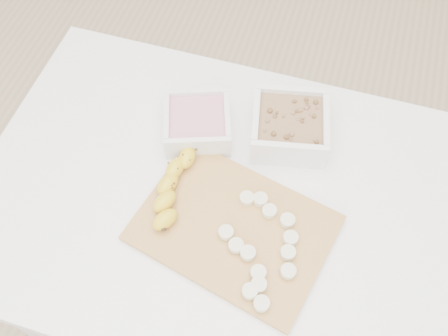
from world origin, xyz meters
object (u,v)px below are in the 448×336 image
(table, at_px, (220,216))
(bowl_yogurt, at_px, (197,123))
(banana, at_px, (173,188))
(bowl_granola, at_px, (289,126))
(cutting_board, at_px, (234,228))

(table, distance_m, bowl_yogurt, 0.21)
(bowl_yogurt, xyz_separation_m, banana, (0.00, -0.16, -0.00))
(table, relative_size, bowl_granola, 5.39)
(bowl_yogurt, distance_m, bowl_granola, 0.20)
(table, xyz_separation_m, bowl_yogurt, (-0.09, 0.14, 0.13))
(table, bearing_deg, cutting_board, -52.95)
(bowl_granola, bearing_deg, table, -118.38)
(table, bearing_deg, banana, -162.39)
(table, bearing_deg, bowl_yogurt, 123.98)
(bowl_yogurt, distance_m, banana, 0.16)
(banana, bearing_deg, bowl_granola, 57.76)
(table, height_order, bowl_granola, bowl_granola)
(bowl_yogurt, xyz_separation_m, cutting_board, (0.14, -0.20, -0.03))
(table, distance_m, bowl_granola, 0.25)
(bowl_granola, distance_m, banana, 0.28)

